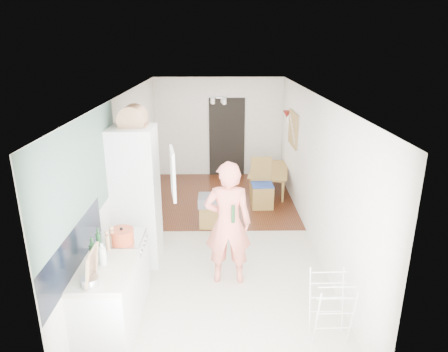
{
  "coord_description": "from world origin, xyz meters",
  "views": [
    {
      "loc": [
        -0.01,
        -6.44,
        3.31
      ],
      "look_at": [
        0.08,
        0.2,
        1.07
      ],
      "focal_mm": 32.0,
      "sensor_mm": 36.0,
      "label": 1
    }
  ],
  "objects_px": {
    "person": "(228,213)",
    "drying_rack": "(330,308)",
    "dining_chair": "(262,184)",
    "dining_table": "(270,181)",
    "stool": "(209,216)"
  },
  "relations": [
    {
      "from": "person",
      "to": "dining_table",
      "type": "distance_m",
      "value": 3.92
    },
    {
      "from": "dining_chair",
      "to": "stool",
      "type": "height_order",
      "value": "dining_chair"
    },
    {
      "from": "person",
      "to": "dining_chair",
      "type": "relative_size",
      "value": 2.06
    },
    {
      "from": "person",
      "to": "stool",
      "type": "height_order",
      "value": "person"
    },
    {
      "from": "person",
      "to": "dining_table",
      "type": "relative_size",
      "value": 1.66
    },
    {
      "from": "dining_chair",
      "to": "drying_rack",
      "type": "height_order",
      "value": "dining_chair"
    },
    {
      "from": "person",
      "to": "dining_table",
      "type": "height_order",
      "value": "person"
    },
    {
      "from": "person",
      "to": "drying_rack",
      "type": "relative_size",
      "value": 2.66
    },
    {
      "from": "dining_chair",
      "to": "drying_rack",
      "type": "bearing_deg",
      "value": -86.93
    },
    {
      "from": "dining_table",
      "to": "dining_chair",
      "type": "bearing_deg",
      "value": 173.8
    },
    {
      "from": "drying_rack",
      "to": "person",
      "type": "bearing_deg",
      "value": 132.73
    },
    {
      "from": "dining_table",
      "to": "stool",
      "type": "relative_size",
      "value": 2.89
    },
    {
      "from": "dining_chair",
      "to": "person",
      "type": "bearing_deg",
      "value": -108.47
    },
    {
      "from": "dining_table",
      "to": "drying_rack",
      "type": "bearing_deg",
      "value": -168.46
    },
    {
      "from": "dining_table",
      "to": "drying_rack",
      "type": "distance_m",
      "value": 4.89
    }
  ]
}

